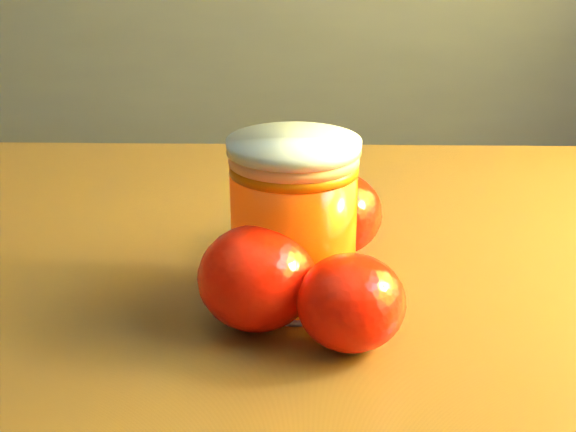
{
  "coord_description": "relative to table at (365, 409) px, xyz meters",
  "views": [
    {
      "loc": [
        0.83,
        -0.46,
        1.02
      ],
      "look_at": [
        0.86,
        0.04,
        0.82
      ],
      "focal_mm": 50.0,
      "sensor_mm": 36.0,
      "label": 1
    }
  ],
  "objects": [
    {
      "name": "juice_glass",
      "position": [
        -0.05,
        0.0,
        0.15
      ],
      "size": [
        0.09,
        0.09,
        0.11
      ],
      "rotation": [
        0.0,
        0.0,
        0.4
      ],
      "color": "#F74004",
      "rests_on": "table"
    },
    {
      "name": "orange_front",
      "position": [
        -0.08,
        -0.04,
        0.13
      ],
      "size": [
        0.08,
        0.08,
        0.07
      ],
      "primitive_type": "ellipsoid",
      "rotation": [
        0.0,
        0.0,
        0.03
      ],
      "color": "#FF1805",
      "rests_on": "table"
    },
    {
      "name": "table",
      "position": [
        0.0,
        0.0,
        0.0
      ],
      "size": [
        1.08,
        0.8,
        0.76
      ],
      "rotation": [
        0.0,
        0.0,
        -0.09
      ],
      "color": "brown",
      "rests_on": "ground"
    },
    {
      "name": "orange_back",
      "position": [
        -0.02,
        0.07,
        0.13
      ],
      "size": [
        0.1,
        0.1,
        0.06
      ],
      "primitive_type": "ellipsoid",
      "rotation": [
        0.0,
        0.0,
        -0.41
      ],
      "color": "#FF1805",
      "rests_on": "table"
    },
    {
      "name": "orange_extra",
      "position": [
        -0.02,
        -0.07,
        0.13
      ],
      "size": [
        0.09,
        0.09,
        0.06
      ],
      "primitive_type": "ellipsoid",
      "rotation": [
        0.0,
        0.0,
        0.43
      ],
      "color": "#FF1805",
      "rests_on": "table"
    }
  ]
}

